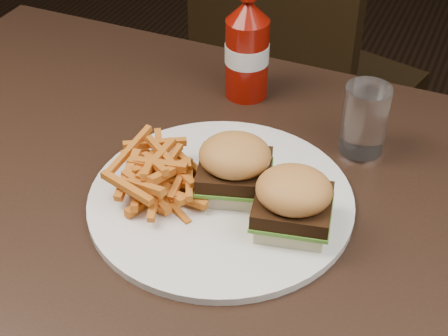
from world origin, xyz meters
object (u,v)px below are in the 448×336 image
at_px(dining_table, 220,228).
at_px(plate, 221,200).
at_px(tumbler, 365,119).
at_px(chair_far, 309,88).
at_px(ketchup_bottle, 247,60).

bearing_deg(dining_table, plate, 112.15).
xyz_separation_m(dining_table, tumbler, (0.12, 0.20, 0.08)).
bearing_deg(chair_far, ketchup_bottle, 109.29).
bearing_deg(ketchup_bottle, dining_table, -74.27).
bearing_deg(plate, ketchup_bottle, 105.14).
bearing_deg(plate, chair_far, 98.43).
xyz_separation_m(chair_far, plate, (0.12, -0.81, 0.33)).
xyz_separation_m(dining_table, ketchup_bottle, (-0.08, 0.28, 0.08)).
xyz_separation_m(plate, tumbler, (0.13, 0.18, 0.05)).
distance_m(chair_far, plate, 0.88).
relative_size(chair_far, plate, 1.28).
bearing_deg(tumbler, chair_far, 111.85).
distance_m(chair_far, tumbler, 0.78).
distance_m(plate, tumbler, 0.23).
bearing_deg(tumbler, dining_table, -121.88).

